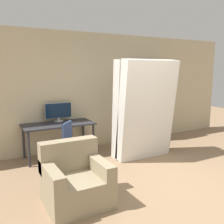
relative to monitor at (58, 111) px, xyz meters
The scene contains 9 objects.
ground_plane 3.02m from the monitor, 69.11° to the right, with size 16.00×16.00×0.00m, color #937556.
wall_back 1.11m from the monitor, ahead, with size 8.00×0.06×2.70m.
desk 0.39m from the monitor, 108.76° to the right, with size 1.47×0.70×0.73m.
monitor is the anchor object (origin of this frame).
office_chair 1.25m from the monitor, 91.92° to the right, with size 0.62×0.62×0.91m.
bookshelf 2.34m from the monitor, ahead, with size 0.85×0.28×1.97m.
mattress_near 1.93m from the monitor, 38.31° to the right, with size 1.25×0.48×2.06m.
mattress_far 1.80m from the monitor, 32.41° to the right, with size 1.25×0.35×2.06m.
armchair 2.29m from the monitor, 101.35° to the right, with size 0.85×0.80×0.85m.
Camera 1 is at (-2.58, -2.61, 1.85)m, focal length 40.00 mm.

